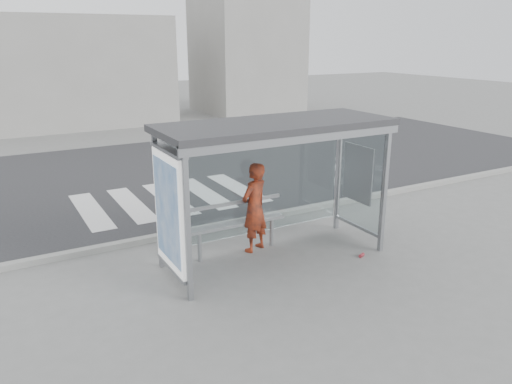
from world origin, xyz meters
TOP-DOWN VIEW (x-y plane):
  - ground at (0.00, 0.00)m, footprint 80.00×80.00m
  - road at (0.00, 7.00)m, footprint 30.00×10.00m
  - curb at (0.00, 1.95)m, footprint 30.00×0.18m
  - crosswalk at (-0.50, 4.50)m, footprint 4.55×3.00m
  - bus_shelter at (-0.37, 0.06)m, footprint 4.25×1.65m
  - building_center at (0.00, 18.00)m, footprint 8.00×5.00m
  - building_right at (9.00, 18.00)m, footprint 5.00×5.00m
  - person at (-0.15, 0.54)m, footprint 0.76×0.64m
  - bench at (-0.52, 0.58)m, footprint 2.01×0.25m
  - soda_can at (1.48, -0.76)m, footprint 0.14×0.11m

SIDE VIEW (x-z plane):
  - ground at x=0.00m, z-range 0.00..0.00m
  - crosswalk at x=-0.50m, z-range 0.00..0.00m
  - road at x=0.00m, z-range 0.00..0.01m
  - soda_can at x=1.48m, z-range 0.00..0.07m
  - curb at x=0.00m, z-range 0.00..0.12m
  - bench at x=-0.52m, z-range 0.09..1.13m
  - person at x=-0.15m, z-range 0.00..1.77m
  - bus_shelter at x=-0.37m, z-range 0.67..3.29m
  - building_center at x=0.00m, z-range 0.00..5.00m
  - building_right at x=9.00m, z-range 0.00..7.00m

